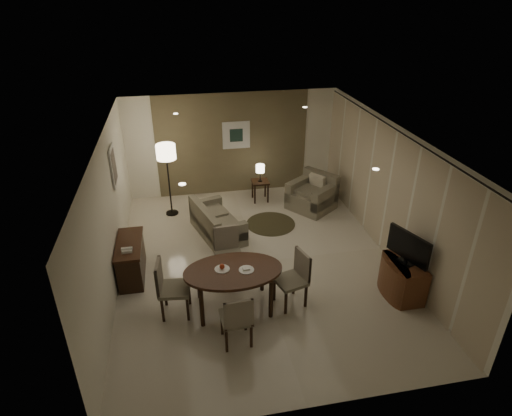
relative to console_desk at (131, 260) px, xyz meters
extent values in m
cube|color=beige|center=(2.49, 0.00, -0.38)|extent=(5.50, 7.00, 0.00)
cube|color=white|center=(2.49, 0.00, 2.33)|extent=(5.50, 7.00, 0.00)
cube|color=brown|center=(2.49, 3.50, 0.98)|extent=(5.50, 0.00, 2.70)
cube|color=white|center=(-0.26, 0.00, 0.98)|extent=(0.00, 7.00, 2.70)
cube|color=white|center=(5.24, 0.00, 0.98)|extent=(0.00, 7.00, 2.70)
cube|color=brown|center=(2.49, 3.48, 0.98)|extent=(3.96, 0.03, 2.70)
cylinder|color=black|center=(5.17, 0.00, 2.27)|extent=(0.03, 6.80, 0.03)
cube|color=silver|center=(2.59, 3.46, 1.23)|extent=(0.72, 0.03, 0.72)
cube|color=#1C3229|center=(2.59, 3.44, 1.23)|extent=(0.34, 0.01, 0.34)
cube|color=silver|center=(-0.23, 1.20, 1.48)|extent=(0.03, 0.60, 0.80)
cube|color=gray|center=(-0.21, 1.20, 1.48)|extent=(0.01, 0.46, 0.64)
cylinder|color=white|center=(1.09, -1.80, 2.31)|extent=(0.10, 0.10, 0.01)
cylinder|color=white|center=(3.89, -1.80, 2.31)|extent=(0.10, 0.10, 0.01)
cylinder|color=white|center=(1.09, 1.80, 2.31)|extent=(0.10, 0.10, 0.01)
cylinder|color=white|center=(3.89, 1.80, 2.31)|extent=(0.10, 0.10, 0.01)
cylinder|color=white|center=(1.63, -1.23, 0.43)|extent=(0.26, 0.26, 0.02)
cylinder|color=white|center=(2.03, -1.33, 0.43)|extent=(0.26, 0.26, 0.02)
sphere|color=#B03214|center=(1.63, -1.23, 0.48)|extent=(0.09, 0.09, 0.09)
cube|color=white|center=(2.03, -1.33, 0.45)|extent=(0.12, 0.08, 0.03)
cylinder|color=#464227|center=(3.09, 1.48, -0.37)|extent=(1.16, 1.16, 0.01)
camera|label=1|loc=(1.08, -7.16, 4.71)|focal=30.00mm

